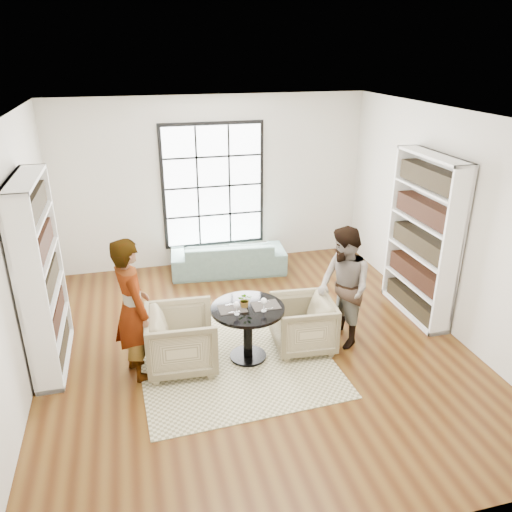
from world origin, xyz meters
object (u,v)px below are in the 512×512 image
object	(u,v)px
armchair_right	(303,324)
wine_glass_right	(264,302)
person_left	(132,309)
flower_centerpiece	(245,300)
pedestal_table	(248,322)
sofa	(228,256)
wine_glass_left	(237,305)
person_right	(344,288)
armchair_left	(182,339)

from	to	relation	value
armchair_right	wine_glass_right	world-z (taller)	wine_glass_right
person_left	flower_centerpiece	world-z (taller)	person_left
pedestal_table	sofa	xyz separation A→B (m)	(0.29, 2.70, -0.24)
pedestal_table	wine_glass_left	xyz separation A→B (m)	(-0.17, -0.13, 0.33)
pedestal_table	flower_centerpiece	distance (m)	0.30
sofa	flower_centerpiece	world-z (taller)	flower_centerpiece
person_left	flower_centerpiece	bearing A→B (deg)	-109.69
person_left	wine_glass_left	size ratio (longest dim) A/B	10.35
flower_centerpiece	wine_glass_left	bearing A→B (deg)	-132.24
pedestal_table	sofa	bearing A→B (deg)	83.79
sofa	person_right	xyz separation A→B (m)	(1.01, -2.64, 0.53)
pedestal_table	person_left	bearing A→B (deg)	178.83
pedestal_table	person_right	size ratio (longest dim) A/B	0.56
pedestal_table	armchair_left	distance (m)	0.85
armchair_left	wine_glass_left	bearing A→B (deg)	-100.35
pedestal_table	wine_glass_left	bearing A→B (deg)	-141.48
armchair_right	person_right	xyz separation A→B (m)	(0.55, -0.00, 0.46)
person_right	wine_glass_left	bearing A→B (deg)	-88.02
pedestal_table	armchair_left	size ratio (longest dim) A/B	1.08
armchair_left	person_left	bearing A→B (deg)	93.31
sofa	armchair_left	bearing A→B (deg)	72.40
pedestal_table	armchair_left	xyz separation A→B (m)	(-0.83, 0.03, -0.15)
flower_centerpiece	wine_glass_right	bearing A→B (deg)	-38.47
person_left	armchair_right	bearing A→B (deg)	-108.49
pedestal_table	armchair_right	size ratio (longest dim) A/B	1.18
armchair_right	flower_centerpiece	bearing A→B (deg)	-82.69
person_right	person_left	bearing A→B (deg)	-94.82
armchair_left	wine_glass_left	world-z (taller)	wine_glass_left
armchair_left	person_right	xyz separation A→B (m)	(2.14, 0.03, 0.43)
sofa	wine_glass_left	size ratio (longest dim) A/B	11.60
person_right	wine_glass_left	distance (m)	1.49
pedestal_table	sofa	distance (m)	2.72
person_left	person_right	distance (m)	2.69
armchair_right	person_left	xyz separation A→B (m)	(-2.14, -0.03, 0.53)
armchair_left	wine_glass_right	world-z (taller)	wine_glass_right
wine_glass_right	person_left	bearing A→B (deg)	173.90
wine_glass_left	sofa	bearing A→B (deg)	80.74
flower_centerpiece	pedestal_table	bearing A→B (deg)	-34.47
armchair_right	person_left	size ratio (longest dim) A/B	0.44
pedestal_table	person_left	distance (m)	1.43
person_right	flower_centerpiece	xyz separation A→B (m)	(-1.34, -0.04, 0.02)
armchair_left	wine_glass_right	size ratio (longest dim) A/B	4.78
sofa	person_left	world-z (taller)	person_left
pedestal_table	person_left	world-z (taller)	person_left
person_right	flower_centerpiece	bearing A→B (deg)	-93.78
armchair_right	flower_centerpiece	xyz separation A→B (m)	(-0.79, -0.04, 0.48)
person_left	wine_glass_right	size ratio (longest dim) A/B	9.93
person_left	flower_centerpiece	distance (m)	1.36
person_right	armchair_left	bearing A→B (deg)	-94.65
pedestal_table	wine_glass_left	distance (m)	0.39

